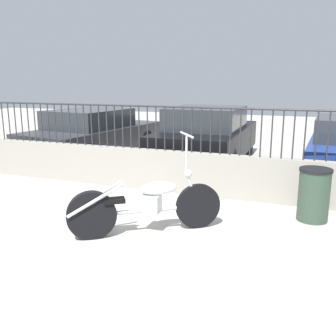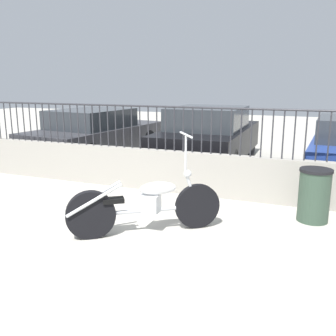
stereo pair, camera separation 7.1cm
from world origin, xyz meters
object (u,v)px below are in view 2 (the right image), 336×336
at_px(motorcycle_silver, 139,206).
at_px(car_black, 209,136).
at_px(car_dark_grey, 96,133).
at_px(trash_bin, 314,195).

relative_size(motorcycle_silver, car_black, 0.43).
bearing_deg(car_dark_grey, trash_bin, -111.46).
xyz_separation_m(trash_bin, car_black, (-2.51, 3.26, 0.31)).
xyz_separation_m(motorcycle_silver, trash_bin, (2.19, 1.38, 0.00)).
bearing_deg(car_black, car_dark_grey, 94.62).
relative_size(car_dark_grey, car_black, 1.05).
height_order(motorcycle_silver, car_black, car_black).
bearing_deg(car_dark_grey, car_black, -78.30).
relative_size(motorcycle_silver, car_dark_grey, 0.41).
bearing_deg(trash_bin, car_black, 127.57).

